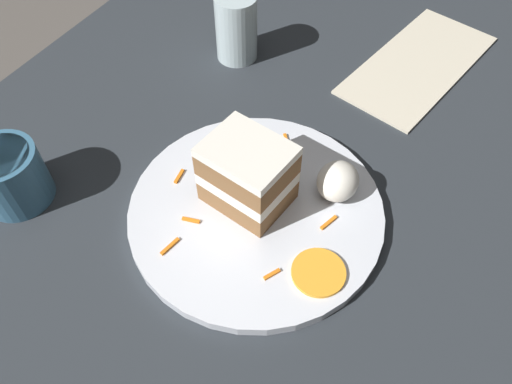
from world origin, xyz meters
TOP-DOWN VIEW (x-y plane):
  - ground_plane at (0.00, 0.00)m, footprint 6.00×6.00m
  - dining_table at (0.00, 0.00)m, footprint 1.23×0.82m
  - plate at (0.02, 0.04)m, footprint 0.30×0.30m
  - cake_slice at (0.01, 0.02)m, footprint 0.09×0.10m
  - cream_dollop at (-0.04, 0.11)m, footprint 0.05×0.05m
  - orange_garnish at (0.06, 0.14)m, footprint 0.06×0.06m
  - carrot_shreds_scatter at (0.02, 0.02)m, footprint 0.23×0.20m
  - drinking_glass at (-0.23, -0.14)m, footprint 0.06×0.06m
  - coffee_mug at (0.14, -0.22)m, footprint 0.08×0.08m
  - menu_card at (-0.34, 0.12)m, footprint 0.30×0.18m

SIDE VIEW (x-z plane):
  - ground_plane at x=0.00m, z-range 0.00..0.00m
  - dining_table at x=0.00m, z-range 0.00..0.03m
  - menu_card at x=-0.34m, z-range 0.03..0.03m
  - plate at x=0.02m, z-range 0.03..0.04m
  - carrot_shreds_scatter at x=0.02m, z-range 0.04..0.05m
  - orange_garnish at x=0.06m, z-range 0.04..0.05m
  - cream_dollop at x=-0.04m, z-range 0.04..0.09m
  - coffee_mug at x=0.14m, z-range 0.03..0.11m
  - drinking_glass at x=-0.23m, z-range 0.02..0.12m
  - cake_slice at x=0.01m, z-range 0.04..0.13m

